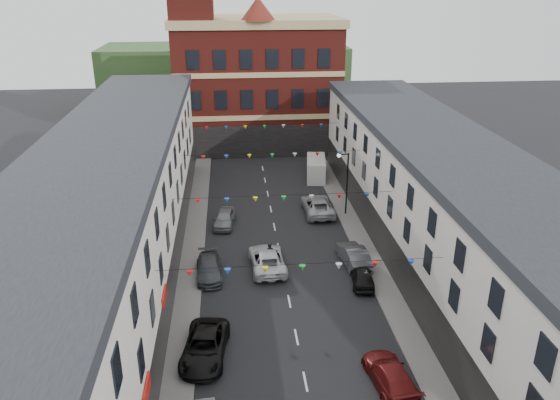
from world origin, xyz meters
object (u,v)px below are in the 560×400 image
object	(u,v)px
car_right_f	(317,205)
white_van	(316,168)
car_left_e	(225,218)
car_right_d	(362,276)
car_right_c	(391,376)
car_right_e	(353,255)
moving_car	(267,259)
pedestrian	(270,254)
car_left_c	(205,347)
car_left_d	(209,268)
street_lamp	(345,175)

from	to	relation	value
car_right_f	white_van	distance (m)	9.60
car_left_e	car_right_d	xyz separation A→B (m)	(9.81, -11.03, -0.05)
car_right_c	car_right_d	xyz separation A→B (m)	(0.96, 10.51, -0.05)
car_right_e	moving_car	world-z (taller)	car_right_e
car_right_d	car_right_e	distance (m)	2.99
car_right_c	car_right_e	distance (m)	13.53
pedestrian	car_right_d	bearing A→B (deg)	-36.73
car_left_c	car_right_f	bearing A→B (deg)	71.18
car_right_e	white_van	world-z (taller)	white_van
car_left_d	car_right_e	distance (m)	10.99
street_lamp	car_left_c	size ratio (longest dim) A/B	1.15
car_left_d	car_right_d	world-z (taller)	car_left_d
car_left_d	pedestrian	xyz separation A→B (m)	(4.60, 1.36, 0.22)
car_left_c	car_left_d	distance (m)	9.27
car_left_c	car_right_c	world-z (taller)	car_left_c
car_left_d	car_right_e	world-z (taller)	car_right_e
car_right_e	moving_car	xyz separation A→B (m)	(-6.61, 0.03, -0.01)
car_right_c	pedestrian	bearing A→B (deg)	-75.14
car_right_d	pedestrian	bearing A→B (deg)	-21.77
car_left_c	car_right_e	distance (m)	14.90
car_right_e	car_right_d	bearing A→B (deg)	83.78
car_right_e	car_left_c	bearing A→B (deg)	36.52
white_van	car_left_c	bearing A→B (deg)	-102.63
car_right_f	car_right_e	bearing A→B (deg)	95.52
street_lamp	car_left_c	distance (m)	23.04
car_right_c	car_right_d	distance (m)	10.55
car_right_e	moving_car	bearing A→B (deg)	-6.39
car_right_d	car_right_e	bearing A→B (deg)	-82.85
street_lamp	pedestrian	world-z (taller)	street_lamp
car_left_d	moving_car	world-z (taller)	moving_car
car_left_d	car_left_e	size ratio (longest dim) A/B	1.10
street_lamp	moving_car	size ratio (longest dim) A/B	1.11
car_right_e	pedestrian	world-z (taller)	pedestrian
car_left_e	moving_car	size ratio (longest dim) A/B	0.76
street_lamp	car_right_d	distance (m)	12.74
car_left_c	moving_car	bearing A→B (deg)	73.90
car_right_d	car_right_e	size ratio (longest dim) A/B	0.82
car_left_c	car_left_e	size ratio (longest dim) A/B	1.27
street_lamp	car_left_c	bearing A→B (deg)	-121.88
car_left_d	moving_car	xyz separation A→B (m)	(4.35, 0.85, 0.09)
car_right_f	white_van	world-z (taller)	white_van
car_left_e	car_right_f	bearing A→B (deg)	20.50
moving_car	car_left_c	bearing A→B (deg)	63.70
street_lamp	car_right_f	world-z (taller)	street_lamp
car_right_f	moving_car	xyz separation A→B (m)	(-5.41, -9.94, -0.03)
car_left_d	white_van	size ratio (longest dim) A/B	0.90
car_left_d	car_left_e	bearing A→B (deg)	80.22
car_right_c	white_van	bearing A→B (deg)	-98.09
street_lamp	car_right_c	xyz separation A→B (m)	(-2.06, -22.77, -3.21)
street_lamp	car_left_e	size ratio (longest dim) A/B	1.46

